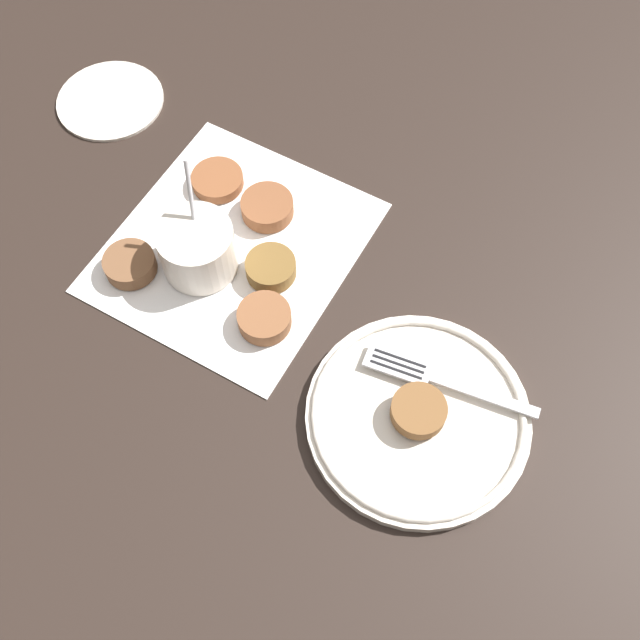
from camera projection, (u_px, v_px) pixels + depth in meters
ground_plane at (245, 242)px, 0.91m from camera, size 4.00×4.00×0.00m
napkin at (234, 247)px, 0.90m from camera, size 0.31×0.29×0.00m
sauce_bowl at (198, 250)px, 0.86m from camera, size 0.10×0.09×0.13m
fritter_0 at (264, 318)px, 0.84m from camera, size 0.06×0.06×0.02m
fritter_1 at (271, 268)px, 0.87m from camera, size 0.06×0.06×0.02m
fritter_2 at (217, 180)px, 0.94m from camera, size 0.07×0.07×0.01m
fritter_3 at (130, 264)px, 0.87m from camera, size 0.06×0.06×0.02m
fritter_4 at (267, 207)px, 0.91m from camera, size 0.06×0.06×0.02m
serving_plate at (418, 416)px, 0.79m from camera, size 0.24×0.24×0.02m
fritter_on_plate at (419, 411)px, 0.77m from camera, size 0.06×0.06×0.02m
fork at (432, 377)px, 0.80m from camera, size 0.06×0.19×0.00m
extra_saucer at (110, 99)px, 1.01m from camera, size 0.14×0.14×0.01m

